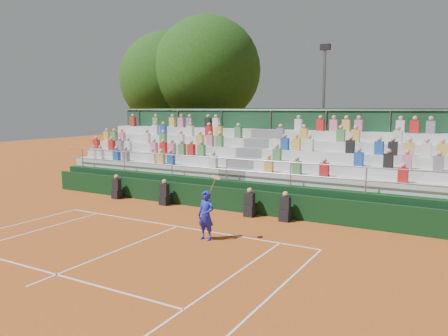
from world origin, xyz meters
The scene contains 8 objects.
ground centered at (0.00, 0.00, 0.00)m, with size 90.00×90.00×0.00m, color #B4551E.
courtside_wall centered at (0.00, 3.20, 0.50)m, with size 20.00×0.15×1.00m, color black.
line_officials centered at (-0.88, 2.75, 0.48)m, with size 9.21×0.40×1.19m.
grandstand centered at (-0.01, 6.44, 1.08)m, with size 20.00×5.20×4.40m.
tennis_player centered at (1.79, -0.85, 0.84)m, with size 0.85×0.44×2.22m.
tree_west centered at (-10.12, 13.00, 6.46)m, with size 6.84×6.84×9.90m.
tree_east centered at (-6.69, 12.90, 6.97)m, with size 7.30×7.30×10.63m.
floodlight_mast centered at (1.43, 13.13, 4.76)m, with size 0.60×0.25×8.17m.
Camera 1 is at (9.36, -12.92, 4.38)m, focal length 35.00 mm.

